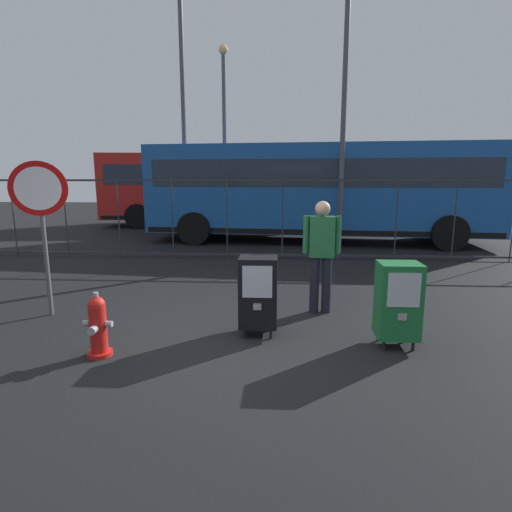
# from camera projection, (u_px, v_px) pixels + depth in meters

# --- Properties ---
(ground_plane) EXTENTS (60.00, 60.00, 0.00)m
(ground_plane) POSITION_uv_depth(u_px,v_px,m) (225.00, 349.00, 4.79)
(ground_plane) COLOR black
(fire_hydrant) EXTENTS (0.33, 0.31, 0.75)m
(fire_hydrant) POSITION_uv_depth(u_px,v_px,m) (98.00, 326.00, 4.56)
(fire_hydrant) COLOR red
(fire_hydrant) RESTS_ON ground_plane
(newspaper_box_primary) EXTENTS (0.48, 0.42, 1.02)m
(newspaper_box_primary) POSITION_uv_depth(u_px,v_px,m) (258.00, 292.00, 5.16)
(newspaper_box_primary) COLOR black
(newspaper_box_primary) RESTS_ON ground_plane
(newspaper_box_secondary) EXTENTS (0.48, 0.42, 1.02)m
(newspaper_box_secondary) POSITION_uv_depth(u_px,v_px,m) (398.00, 300.00, 4.79)
(newspaper_box_secondary) COLOR black
(newspaper_box_secondary) RESTS_ON ground_plane
(stop_sign) EXTENTS (0.71, 0.31, 2.23)m
(stop_sign) POSITION_uv_depth(u_px,v_px,m) (41.00, 206.00, 5.70)
(stop_sign) COLOR #4C4F54
(stop_sign) RESTS_ON ground_plane
(pedestrian) EXTENTS (0.55, 0.22, 1.67)m
(pedestrian) POSITION_uv_depth(u_px,v_px,m) (321.00, 250.00, 5.96)
(pedestrian) COLOR black
(pedestrian) RESTS_ON ground_plane
(fence_barrier) EXTENTS (18.03, 0.04, 2.00)m
(fence_barrier) POSITION_uv_depth(u_px,v_px,m) (255.00, 218.00, 10.08)
(fence_barrier) COLOR #2D2D33
(fence_barrier) RESTS_ON ground_plane
(bus_near) EXTENTS (10.68, 3.49, 3.00)m
(bus_near) POSITION_uv_depth(u_px,v_px,m) (317.00, 188.00, 12.78)
(bus_near) COLOR #19519E
(bus_near) RESTS_ON ground_plane
(bus_far) EXTENTS (10.71, 3.70, 3.00)m
(bus_far) POSITION_uv_depth(u_px,v_px,m) (229.00, 185.00, 17.55)
(bus_far) COLOR red
(bus_far) RESTS_ON ground_plane
(street_light_near_left) EXTENTS (0.32, 0.32, 6.36)m
(street_light_near_left) POSITION_uv_depth(u_px,v_px,m) (224.00, 127.00, 13.90)
(street_light_near_left) COLOR #4C4F54
(street_light_near_left) RESTS_ON ground_plane
(street_light_near_right) EXTENTS (0.32, 0.32, 8.33)m
(street_light_near_right) POSITION_uv_depth(u_px,v_px,m) (345.00, 70.00, 10.50)
(street_light_near_right) COLOR #4C4F54
(street_light_near_right) RESTS_ON ground_plane
(street_light_far_right) EXTENTS (0.32, 0.32, 7.87)m
(street_light_far_right) POSITION_uv_depth(u_px,v_px,m) (183.00, 94.00, 12.22)
(street_light_far_right) COLOR #4C4F54
(street_light_far_right) RESTS_ON ground_plane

